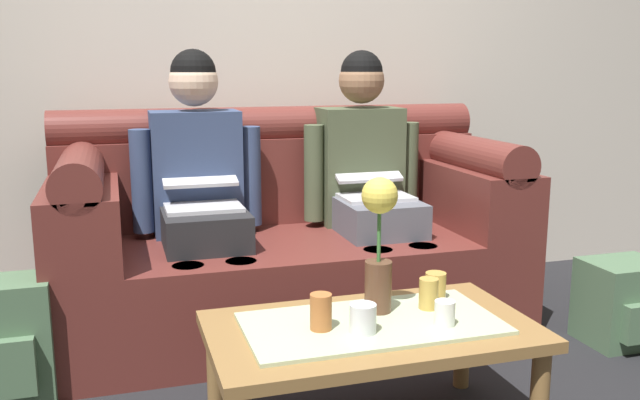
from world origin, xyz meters
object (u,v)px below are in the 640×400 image
Objects in this scene: couch at (287,242)px; cup_near_left at (321,312)px; flower_vase at (379,237)px; cup_near_right at (428,294)px; coffee_table at (371,339)px; cup_far_left at (363,318)px; person_left at (200,184)px; backpack_left at (1,344)px; cup_far_center at (445,313)px; backpack_right at (623,303)px; person_right at (368,176)px; cup_far_right at (436,286)px.

cup_near_left is at bearing -98.93° from couch.
cup_near_right is (0.16, -0.03, -0.19)m from flower_vase.
coffee_table is 0.13m from cup_far_left.
person_left is at bearing 114.36° from flower_vase.
person_left is at bearing 31.26° from backpack_left.
cup_near_right is at bearing -8.72° from flower_vase.
backpack_right is (1.09, 0.49, -0.25)m from cup_far_center.
couch is at bearing 90.00° from coffee_table.
backpack_right is at bearing 23.97° from cup_far_center.
person_right reaches higher than cup_near_left.
cup_near_right reaches higher than backpack_left.
backpack_left is (-1.07, 0.65, -0.21)m from cup_far_left.
cup_near_right is 0.10m from cup_far_right.
person_left reaches higher than backpack_left.
couch is 1.62× the size of person_left.
flower_vase reaches higher than backpack_left.
person_left is at bearing 110.21° from coffee_table.
coffee_table is 2.31× the size of flower_vase.
person_right is 1.01m from flower_vase.
cup_far_center is at bearing -12.27° from cup_near_left.
person_right reaches higher than cup_far_left.
coffee_table reaches higher than backpack_right.
coffee_table is 2.27× the size of backpack_left.
cup_near_right is at bearing -21.47° from backpack_left.
coffee_table is 10.97× the size of cup_far_right.
cup_near_left is 0.37m from cup_far_center.
person_left is 1.15m from coffee_table.
backpack_left is (-1.51, -0.45, -0.44)m from person_right.
person_right is 1.21m from cup_far_left.
cup_near_right is at bearing 24.93° from cup_far_left.
cup_far_right reaches higher than backpack_right.
cup_far_right is (0.28, 0.13, 0.10)m from coffee_table.
cup_far_center is 0.22× the size of backpack_right.
person_right is 12.32× the size of cup_near_right.
cup_near_left reaches higher than cup_far_right.
cup_far_right is (0.33, 0.20, 0.00)m from cup_far_left.
backpack_right is (1.29, -0.64, -0.20)m from couch.
cup_far_left reaches higher than cup_far_center.
couch reaches higher than cup_near_left.
cup_far_right is 1.08m from backpack_right.
coffee_table is at bearing -163.02° from backpack_right.
couch is at bearing 102.34° from cup_near_right.
backpack_right is at bearing 16.98° from coffee_table.
person_right reaches higher than backpack_left.
cup_far_left is (0.11, -0.06, -0.01)m from cup_near_left.
coffee_table is at bearing -69.79° from person_left.
cup_far_center is (0.36, -0.08, -0.02)m from cup_near_left.
cup_far_left is at bearing -127.44° from coffee_table.
person_left reaches higher than cup_near_right.
flower_vase reaches higher than cup_near_right.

